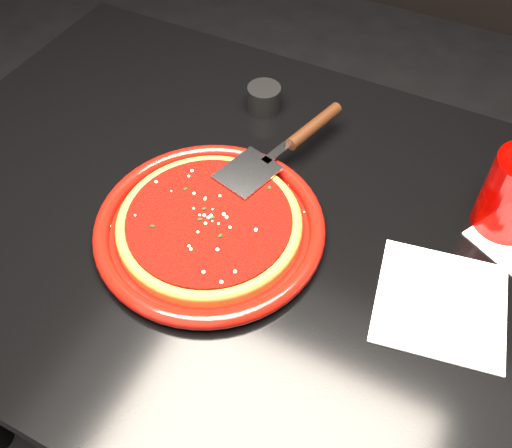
{
  "coord_description": "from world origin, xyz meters",
  "views": [
    {
      "loc": [
        0.23,
        -0.48,
        1.4
      ],
      "look_at": [
        -0.01,
        -0.02,
        0.77
      ],
      "focal_mm": 40.0,
      "sensor_mm": 36.0,
      "label": 1
    }
  ],
  "objects_px": {
    "plate": "(210,227)",
    "pizza_server": "(284,147)",
    "table": "(264,345)",
    "ramekin": "(264,98)"
  },
  "relations": [
    {
      "from": "table",
      "to": "plate",
      "type": "relative_size",
      "value": 3.58
    },
    {
      "from": "table",
      "to": "plate",
      "type": "bearing_deg",
      "value": -144.28
    },
    {
      "from": "table",
      "to": "pizza_server",
      "type": "bearing_deg",
      "value": 103.9
    },
    {
      "from": "table",
      "to": "pizza_server",
      "type": "relative_size",
      "value": 4.02
    },
    {
      "from": "table",
      "to": "plate",
      "type": "height_order",
      "value": "plate"
    },
    {
      "from": "table",
      "to": "pizza_server",
      "type": "height_order",
      "value": "pizza_server"
    },
    {
      "from": "plate",
      "to": "pizza_server",
      "type": "bearing_deg",
      "value": 78.1
    },
    {
      "from": "plate",
      "to": "ramekin",
      "type": "xyz_separation_m",
      "value": [
        -0.06,
        0.29,
        0.01
      ]
    },
    {
      "from": "pizza_server",
      "to": "table",
      "type": "bearing_deg",
      "value": -61.19
    },
    {
      "from": "ramekin",
      "to": "plate",
      "type": "bearing_deg",
      "value": -78.98
    }
  ]
}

